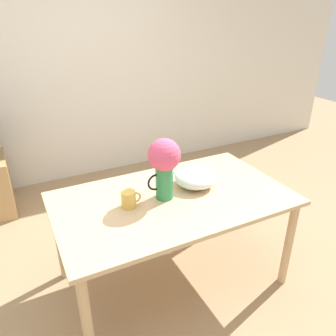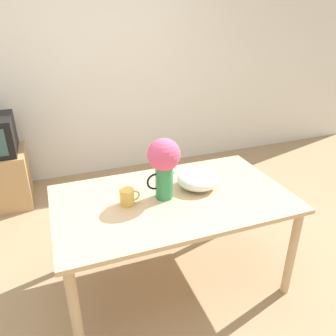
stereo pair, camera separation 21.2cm
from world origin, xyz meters
The scene contains 6 objects.
ground_plane centered at (0.00, 0.00, 0.00)m, with size 12.00×12.00×0.00m, color #9E7F5B.
wall_back centered at (0.00, 2.04, 1.30)m, with size 8.00×0.05×2.60m.
table centered at (0.20, -0.08, 0.65)m, with size 1.58×0.92×0.73m.
flower_vase centered at (0.15, -0.06, 0.99)m, with size 0.23×0.21×0.42m.
coffee_mug centered at (-0.11, -0.06, 0.78)m, with size 0.13×0.09×0.11m.
white_bowl centered at (0.42, -0.01, 0.79)m, with size 0.30×0.30×0.12m.
Camera 1 is at (-0.69, -1.77, 1.87)m, focal length 35.00 mm.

